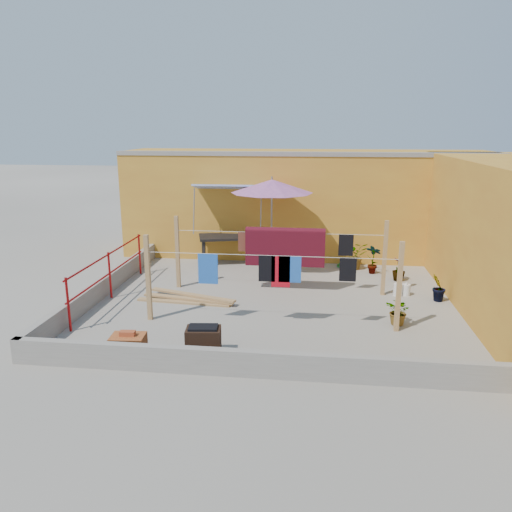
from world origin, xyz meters
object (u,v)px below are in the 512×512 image
at_px(brazier, 203,341).
at_px(white_basin, 291,365).
at_px(patio_umbrella, 272,187).
at_px(outdoor_table, 230,238).
at_px(water_jug_a, 406,290).
at_px(brick_stack, 128,347).
at_px(water_jug_b, 398,290).
at_px(plant_back_a, 355,255).
at_px(green_hose, 347,265).

relative_size(brazier, white_basin, 1.42).
bearing_deg(patio_umbrella, outdoor_table, 147.23).
xyz_separation_m(white_basin, water_jug_a, (2.51, 4.02, 0.10)).
height_order(brick_stack, white_basin, brick_stack).
distance_m(outdoor_table, water_jug_b, 5.11).
relative_size(patio_umbrella, white_basin, 5.83).
bearing_deg(brazier, water_jug_a, 42.59).
distance_m(brazier, water_jug_a, 5.53).
height_order(white_basin, water_jug_b, water_jug_b).
bearing_deg(outdoor_table, water_jug_b, -28.52).
distance_m(patio_umbrella, white_basin, 6.09).
height_order(patio_umbrella, water_jug_a, patio_umbrella).
height_order(water_jug_a, plant_back_a, plant_back_a).
distance_m(brazier, water_jug_b, 5.35).
relative_size(white_basin, water_jug_b, 1.34).
distance_m(brick_stack, brazier, 1.29).
height_order(water_jug_b, plant_back_a, plant_back_a).
height_order(outdoor_table, white_basin, outdoor_table).
distance_m(patio_umbrella, water_jug_a, 4.32).
distance_m(white_basin, green_hose, 6.52).
xyz_separation_m(outdoor_table, water_jug_a, (4.65, -2.38, -0.61)).
height_order(brick_stack, plant_back_a, plant_back_a).
height_order(patio_umbrella, water_jug_b, patio_umbrella).
bearing_deg(green_hose, outdoor_table, 180.00).
distance_m(white_basin, water_jug_a, 4.75).
distance_m(water_jug_a, green_hose, 2.69).
distance_m(outdoor_table, brick_stack, 6.46).
bearing_deg(water_jug_a, water_jug_b, -166.42).
distance_m(patio_umbrella, outdoor_table, 2.22).
bearing_deg(water_jug_a, white_basin, -121.98).
height_order(brazier, water_jug_a, brazier).
height_order(white_basin, green_hose, green_hose).
relative_size(water_jug_b, plant_back_a, 0.43).
height_order(outdoor_table, green_hose, outdoor_table).
relative_size(outdoor_table, brazier, 3.04).
height_order(brick_stack, brazier, brazier).
bearing_deg(patio_umbrella, white_basin, -81.32).
bearing_deg(brick_stack, white_basin, 0.00).
xyz_separation_m(green_hose, plant_back_a, (0.20, -0.19, 0.35)).
xyz_separation_m(patio_umbrella, brick_stack, (-1.97, -5.57, -2.14)).
xyz_separation_m(water_jug_b, plant_back_a, (-0.87, 2.23, 0.24)).
bearing_deg(brick_stack, outdoor_table, 83.97).
bearing_deg(brazier, white_basin, -10.33).
height_order(outdoor_table, brazier, outdoor_table).
height_order(patio_umbrella, green_hose, patio_umbrella).
distance_m(white_basin, water_jug_b, 4.60).
bearing_deg(water_jug_b, outdoor_table, 151.48).
height_order(brick_stack, green_hose, brick_stack).
bearing_deg(patio_umbrella, plant_back_a, 15.49).
bearing_deg(green_hose, water_jug_a, -61.95).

